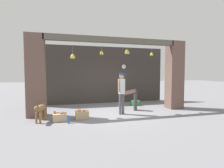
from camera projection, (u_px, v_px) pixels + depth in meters
The scene contains 13 objects.
ground_plane at pixel (114, 113), 7.51m from camera, with size 60.00×60.00×0.00m, color slate.
shop_back_wall at pixel (101, 75), 10.07m from camera, with size 7.58×0.12×3.24m, color #38332D.
shop_pillar_left at pixel (36, 76), 6.87m from camera, with size 0.70×0.60×3.24m, color brown.
shop_pillar_right at pixel (174, 75), 8.53m from camera, with size 0.70×0.60×3.24m, color brown.
storefront_awning at pixel (114, 41), 7.44m from camera, with size 5.68×0.29×0.96m.
dog at pixel (40, 109), 6.11m from camera, with size 0.40×0.82×0.66m.
shopkeeper at pixel (122, 90), 7.26m from camera, with size 0.34×0.30×1.73m.
worker_stooping at pixel (131, 96), 8.13m from camera, with size 0.65×0.62×1.01m.
fruit_crate_oranges at pixel (82, 115), 6.61m from camera, with size 0.48×0.37×0.34m.
fruit_crate_apples at pixel (60, 117), 6.27m from camera, with size 0.47×0.39×0.34m.
produce_box_green at pixel (135, 103), 9.32m from camera, with size 0.44×0.35×0.27m, color #387A42.
water_bottle at pixel (69, 120), 5.95m from camera, with size 0.07×0.07×0.27m.
wall_clock at pixel (124, 67), 10.32m from camera, with size 0.26×0.03×0.26m.
Camera 1 is at (-2.06, -7.13, 1.70)m, focal length 28.00 mm.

